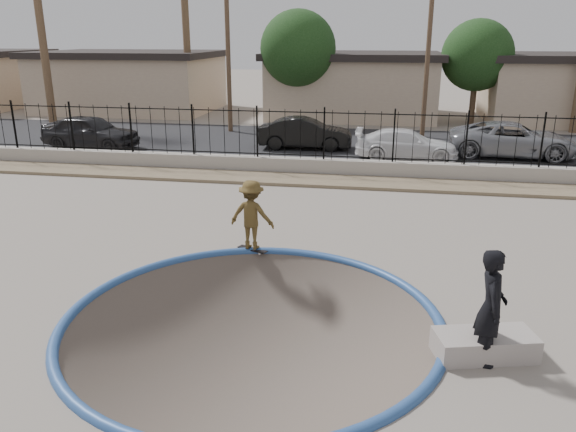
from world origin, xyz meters
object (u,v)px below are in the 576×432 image
(car_b, at_px, (305,133))
(car_d, at_px, (513,139))
(skater, at_px, (252,219))
(car_c, at_px, (406,144))
(concrete_ledge, at_px, (484,345))
(car_a, at_px, (90,132))
(skateboard, at_px, (252,249))
(videographer, at_px, (491,307))

(car_b, bearing_deg, car_d, -93.60)
(skater, relative_size, car_c, 0.40)
(concrete_ledge, bearing_deg, car_b, 108.07)
(skater, xyz_separation_m, concrete_ledge, (4.79, -3.83, -0.63))
(skater, relative_size, car_b, 0.40)
(car_a, bearing_deg, skateboard, -131.81)
(videographer, relative_size, car_d, 0.37)
(car_b, height_order, car_c, car_b)
(videographer, relative_size, car_b, 0.46)
(skater, relative_size, videographer, 0.87)
(skateboard, distance_m, car_a, 15.09)
(car_b, distance_m, car_c, 4.69)
(car_b, bearing_deg, car_c, -110.68)
(concrete_ledge, xyz_separation_m, car_a, (-14.99, 14.93, 0.58))
(car_b, bearing_deg, skateboard, -179.76)
(skateboard, bearing_deg, car_d, 80.10)
(concrete_ledge, xyz_separation_m, car_d, (3.51, 16.32, 0.56))
(skater, xyz_separation_m, car_b, (-0.59, 12.67, -0.11))
(videographer, bearing_deg, skater, 53.46)
(skater, height_order, skateboard, skater)
(car_a, xyz_separation_m, car_b, (9.60, 1.57, -0.06))
(car_c, bearing_deg, car_b, 70.84)
(car_c, height_order, car_d, car_d)
(concrete_ledge, relative_size, car_d, 0.31)
(skateboard, relative_size, car_a, 0.18)
(concrete_ledge, xyz_separation_m, car_c, (-0.93, 15.03, 0.45))
(videographer, bearing_deg, car_c, 6.63)
(skater, height_order, car_c, skater)
(concrete_ledge, relative_size, car_c, 0.38)
(videographer, height_order, car_c, videographer)
(concrete_ledge, height_order, car_c, car_c)
(car_c, bearing_deg, concrete_ledge, -177.37)
(skater, bearing_deg, car_b, -80.12)
(car_c, bearing_deg, videographer, -177.40)
(skater, bearing_deg, videographer, 147.55)
(concrete_ledge, bearing_deg, skater, 141.40)
(concrete_ledge, relative_size, car_a, 0.36)
(videographer, distance_m, car_b, 17.50)
(car_c, bearing_deg, car_a, 89.51)
(car_b, bearing_deg, skater, -179.76)
(skater, xyz_separation_m, skateboard, (0.00, 0.00, -0.78))
(skateboard, xyz_separation_m, car_a, (-10.19, 11.10, 0.73))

